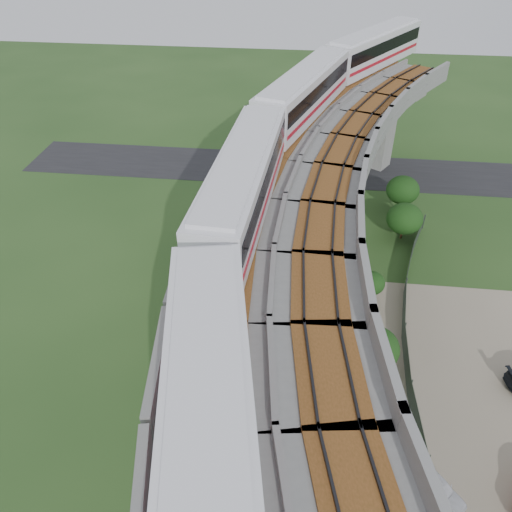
{
  "coord_description": "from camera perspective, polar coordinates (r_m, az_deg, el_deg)",
  "views": [
    {
      "loc": [
        1.34,
        -20.49,
        25.39
      ],
      "look_at": [
        -1.37,
        3.34,
        7.5
      ],
      "focal_mm": 35.0,
      "sensor_mm": 36.0,
      "label": 1
    }
  ],
  "objects": [
    {
      "name": "ground",
      "position": [
        32.65,
        1.78,
        -14.34
      ],
      "size": [
        160.0,
        160.0,
        0.0
      ],
      "primitive_type": "plane",
      "color": "#27471C",
      "rests_on": "ground"
    },
    {
      "name": "dirt_lot",
      "position": [
        33.85,
        27.03,
        -17.55
      ],
      "size": [
        18.0,
        26.0,
        0.04
      ],
      "primitive_type": "cube",
      "color": "gray",
      "rests_on": "ground"
    },
    {
      "name": "asphalt_road",
      "position": [
        56.52,
        4.51,
        9.93
      ],
      "size": [
        60.0,
        8.0,
        0.03
      ],
      "primitive_type": "cube",
      "color": "#232326",
      "rests_on": "ground"
    },
    {
      "name": "viaduct",
      "position": [
        26.32,
        10.52,
        -2.38
      ],
      "size": [
        19.58,
        73.98,
        11.4
      ],
      "color": "#99968E",
      "rests_on": "ground"
    },
    {
      "name": "metro_train",
      "position": [
        33.21,
        5.87,
        13.33
      ],
      "size": [
        16.25,
        60.42,
        3.64
      ],
      "color": "white",
      "rests_on": "ground"
    },
    {
      "name": "fence",
      "position": [
        33.13,
        19.41,
        -14.24
      ],
      "size": [
        3.87,
        38.73,
        1.5
      ],
      "color": "#2D382D",
      "rests_on": "ground"
    },
    {
      "name": "tree_0",
      "position": [
        49.03,
        16.42,
        7.25
      ],
      "size": [
        3.07,
        3.07,
        3.76
      ],
      "color": "#382314",
      "rests_on": "ground"
    },
    {
      "name": "tree_1",
      "position": [
        45.39,
        16.63,
        4.11
      ],
      "size": [
        3.15,
        3.15,
        3.4
      ],
      "color": "#382314",
      "rests_on": "ground"
    },
    {
      "name": "tree_2",
      "position": [
        37.42,
        13.06,
        -3.03
      ],
      "size": [
        1.97,
        1.97,
        2.89
      ],
      "color": "#382314",
      "rests_on": "ground"
    },
    {
      "name": "tree_3",
      "position": [
        32.14,
        13.4,
        -10.22
      ],
      "size": [
        3.07,
        3.07,
        3.73
      ],
      "color": "#382314",
      "rests_on": "ground"
    },
    {
      "name": "tree_4",
      "position": [
        28.84,
        16.63,
        -19.43
      ],
      "size": [
        1.83,
        1.83,
        2.91
      ],
      "color": "#382314",
      "rests_on": "ground"
    },
    {
      "name": "car_white",
      "position": [
        29.68,
        19.97,
        -23.57
      ],
      "size": [
        3.06,
        3.28,
        1.09
      ],
      "primitive_type": "imported",
      "rotation": [
        0.0,
        0.0,
        0.7
      ],
      "color": "white",
      "rests_on": "dirt_lot"
    }
  ]
}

